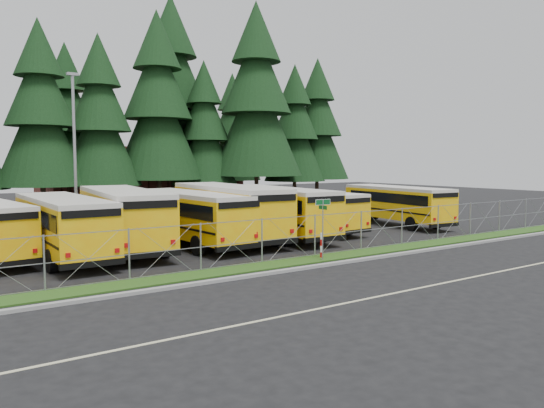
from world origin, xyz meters
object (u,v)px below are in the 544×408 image
at_px(bus_east, 393,206).
at_px(striped_bollard, 321,246).
at_px(bus_3, 187,218).
at_px(street_sign, 323,216).
at_px(bus_1, 61,228).
at_px(bus_6, 306,211).
at_px(bus_2, 121,219).
at_px(bus_5, 273,212).
at_px(light_standard, 75,145).
at_px(bus_4, 225,213).

xyz_separation_m(bus_east, striped_bollard, (-12.32, -6.95, -0.76)).
xyz_separation_m(bus_3, street_sign, (3.04, -7.66, 0.60)).
relative_size(bus_3, striped_bollard, 9.10).
distance_m(bus_1, bus_6, 15.14).
height_order(bus_2, street_sign, bus_2).
height_order(bus_5, light_standard, light_standard).
relative_size(bus_3, bus_4, 0.92).
distance_m(bus_4, light_standard, 11.81).
bearing_deg(street_sign, bus_east, 30.53).
bearing_deg(striped_bollard, bus_1, 144.93).
bearing_deg(bus_6, bus_east, -9.66).
distance_m(bus_4, bus_5, 2.89).
xyz_separation_m(bus_2, bus_east, (19.08, -0.79, -0.18)).
relative_size(bus_4, bus_east, 1.15).
distance_m(bus_2, bus_3, 3.40).
relative_size(bus_1, bus_4, 0.92).
relative_size(bus_2, striped_bollard, 9.79).
height_order(bus_3, street_sign, bus_3).
height_order(street_sign, light_standard, light_standard).
xyz_separation_m(bus_1, street_sign, (9.50, -7.46, 0.60)).
relative_size(bus_2, light_standard, 1.16).
relative_size(bus_2, bus_east, 1.14).
bearing_deg(street_sign, light_standard, 109.50).
bearing_deg(bus_5, bus_6, 19.05).
bearing_deg(striped_bollard, light_standard, 111.14).
bearing_deg(street_sign, bus_3, 111.68).
height_order(bus_2, bus_6, bus_2).
xyz_separation_m(bus_5, bus_6, (3.20, 0.92, -0.18)).
relative_size(bus_1, striped_bollard, 9.10).
bearing_deg(bus_6, bus_1, -179.07).
relative_size(bus_2, street_sign, 4.18).
bearing_deg(striped_bollard, street_sign, -124.57).
relative_size(street_sign, light_standard, 0.28).
bearing_deg(bus_4, street_sign, -82.95).
distance_m(bus_5, bus_east, 10.28).
bearing_deg(bus_east, bus_6, 179.00).
bearing_deg(bus_2, bus_1, -158.85).
distance_m(bus_4, bus_east, 13.10).
bearing_deg(light_standard, bus_4, -58.32).
relative_size(bus_3, bus_5, 0.97).
bearing_deg(bus_1, bus_east, -0.17).
relative_size(bus_1, bus_2, 0.93).
height_order(bus_4, street_sign, bus_4).
bearing_deg(bus_5, light_standard, 133.38).
xyz_separation_m(bus_1, bus_6, (15.11, 0.91, -0.14)).
bearing_deg(striped_bollard, bus_6, 56.22).
height_order(bus_2, bus_3, bus_2).
xyz_separation_m(street_sign, light_standard, (-6.24, 17.62, 3.47)).
relative_size(bus_5, bus_6, 1.14).
height_order(bus_east, striped_bollard, bus_east).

